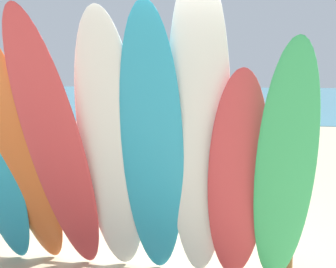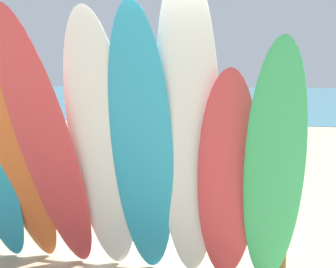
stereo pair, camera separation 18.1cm
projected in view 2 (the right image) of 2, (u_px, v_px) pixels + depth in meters
ground at (221, 118)px, 17.99m from camera, size 60.00×60.00×0.00m
ocean_water at (237, 96)px, 35.05m from camera, size 60.00×40.00×0.02m
surfboard_rack at (122, 207)px, 4.35m from camera, size 3.45×0.07×0.66m
surfboard_orange_2 at (15, 159)px, 3.78m from camera, size 0.58×1.08×2.31m
surfboard_red_3 at (49, 155)px, 3.60m from camera, size 0.64×1.19×2.46m
surfboard_white_4 at (103, 156)px, 3.60m from camera, size 0.65×1.07×2.45m
surfboard_teal_5 at (143, 156)px, 3.51m from camera, size 0.61×1.05×2.48m
surfboard_white_6 at (188, 142)px, 3.43m from camera, size 0.59×1.00×2.74m
surfboard_red_7 at (227, 185)px, 3.49m from camera, size 0.56×0.81×2.00m
surfboard_green_8 at (273, 179)px, 3.27m from camera, size 0.50×1.03×2.21m
beachgoer_by_water at (213, 127)px, 7.83m from camera, size 0.54×0.38×1.60m
beachgoer_near_rack at (279, 116)px, 10.22m from camera, size 0.40×0.54×1.53m
beachgoer_strolling at (136, 117)px, 10.11m from camera, size 0.57×0.24×1.50m
beach_chair_red at (25, 156)px, 7.52m from camera, size 0.63×0.73×0.84m
distant_boat at (209, 103)px, 24.96m from camera, size 3.62×1.56×0.29m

